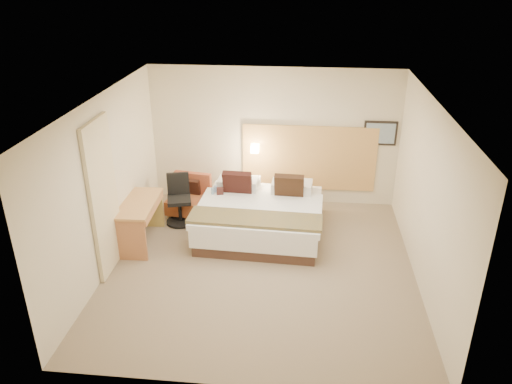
# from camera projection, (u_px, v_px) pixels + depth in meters

# --- Properties ---
(floor) EXTENTS (4.80, 5.00, 0.02)m
(floor) POSITION_uv_depth(u_px,v_px,m) (261.00, 267.00, 8.00)
(floor) COLOR #816F57
(floor) RESTS_ON ground
(ceiling) EXTENTS (4.80, 5.00, 0.02)m
(ceiling) POSITION_uv_depth(u_px,v_px,m) (262.00, 100.00, 6.85)
(ceiling) COLOR white
(ceiling) RESTS_ON floor
(wall_back) EXTENTS (4.80, 0.02, 2.70)m
(wall_back) POSITION_uv_depth(u_px,v_px,m) (274.00, 137.00, 9.69)
(wall_back) COLOR beige
(wall_back) RESTS_ON floor
(wall_front) EXTENTS (4.80, 0.02, 2.70)m
(wall_front) POSITION_uv_depth(u_px,v_px,m) (239.00, 290.00, 5.16)
(wall_front) COLOR beige
(wall_front) RESTS_ON floor
(wall_left) EXTENTS (0.02, 5.00, 2.70)m
(wall_left) POSITION_uv_depth(u_px,v_px,m) (106.00, 183.00, 7.65)
(wall_left) COLOR beige
(wall_left) RESTS_ON floor
(wall_right) EXTENTS (0.02, 5.00, 2.70)m
(wall_right) POSITION_uv_depth(u_px,v_px,m) (428.00, 197.00, 7.20)
(wall_right) COLOR beige
(wall_right) RESTS_ON floor
(headboard_panel) EXTENTS (2.60, 0.04, 1.30)m
(headboard_panel) POSITION_uv_depth(u_px,v_px,m) (309.00, 158.00, 9.76)
(headboard_panel) COLOR tan
(headboard_panel) RESTS_ON wall_back
(art_frame) EXTENTS (0.62, 0.03, 0.47)m
(art_frame) POSITION_uv_depth(u_px,v_px,m) (380.00, 133.00, 9.41)
(art_frame) COLOR black
(art_frame) RESTS_ON wall_back
(art_canvas) EXTENTS (0.54, 0.01, 0.39)m
(art_canvas) POSITION_uv_depth(u_px,v_px,m) (380.00, 133.00, 9.39)
(art_canvas) COLOR #758CA1
(art_canvas) RESTS_ON wall_back
(lamp_arm) EXTENTS (0.02, 0.12, 0.02)m
(lamp_arm) POSITION_uv_depth(u_px,v_px,m) (255.00, 147.00, 9.73)
(lamp_arm) COLOR silver
(lamp_arm) RESTS_ON wall_back
(lamp_shade) EXTENTS (0.15, 0.15, 0.15)m
(lamp_shade) POSITION_uv_depth(u_px,v_px,m) (255.00, 148.00, 9.67)
(lamp_shade) COLOR #F4E3BE
(lamp_shade) RESTS_ON wall_back
(curtain) EXTENTS (0.06, 0.90, 2.42)m
(curtain) POSITION_uv_depth(u_px,v_px,m) (104.00, 198.00, 7.47)
(curtain) COLOR beige
(curtain) RESTS_ON wall_left
(bottle_a) EXTENTS (0.07, 0.07, 0.19)m
(bottle_a) POSITION_uv_depth(u_px,v_px,m) (213.00, 193.00, 9.05)
(bottle_a) COLOR #7A9EBD
(bottle_a) RESTS_ON side_table
(bottle_b) EXTENTS (0.07, 0.07, 0.19)m
(bottle_b) POSITION_uv_depth(u_px,v_px,m) (215.00, 191.00, 9.13)
(bottle_b) COLOR #98BAEB
(bottle_b) RESTS_ON side_table
(menu_folder) EXTENTS (0.13, 0.07, 0.21)m
(menu_folder) POSITION_uv_depth(u_px,v_px,m) (220.00, 193.00, 9.03)
(menu_folder) COLOR #3D1C19
(menu_folder) RESTS_ON side_table
(bed) EXTENTS (2.23, 2.17, 1.05)m
(bed) POSITION_uv_depth(u_px,v_px,m) (261.00, 215.00, 8.89)
(bed) COLOR #442C22
(bed) RESTS_ON floor
(lounge_chair) EXTENTS (0.82, 0.75, 0.77)m
(lounge_chair) POSITION_uv_depth(u_px,v_px,m) (190.00, 199.00, 9.56)
(lounge_chair) COLOR #A57F4E
(lounge_chair) RESTS_ON floor
(side_table) EXTENTS (0.56, 0.56, 0.53)m
(side_table) POSITION_uv_depth(u_px,v_px,m) (216.00, 209.00, 9.20)
(side_table) COLOR white
(side_table) RESTS_ON floor
(desk) EXTENTS (0.61, 1.25, 0.77)m
(desk) POSITION_uv_depth(u_px,v_px,m) (141.00, 211.00, 8.44)
(desk) COLOR tan
(desk) RESTS_ON floor
(desk_chair) EXTENTS (0.64, 0.64, 0.93)m
(desk_chair) POSITION_uv_depth(u_px,v_px,m) (179.00, 203.00, 9.22)
(desk_chair) COLOR black
(desk_chair) RESTS_ON floor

